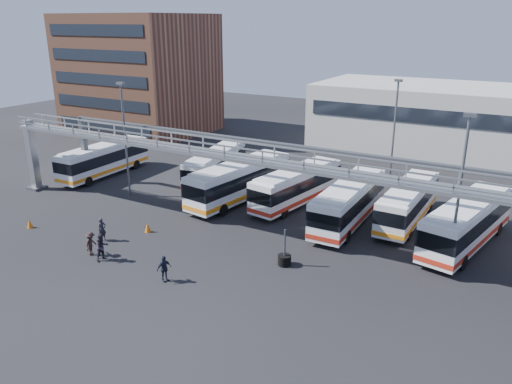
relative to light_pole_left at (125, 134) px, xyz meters
The scene contains 21 objects.
ground 18.78m from the light_pole_left, 26.57° to the right, with size 140.00×140.00×0.00m, color black.
gantry 16.14m from the light_pole_left, ahead, with size 51.40×5.15×7.10m.
apartment_building 28.52m from the light_pole_left, 129.29° to the left, with size 18.00×15.00×16.00m, color brown.
warehouse 41.07m from the light_pole_left, 46.97° to the left, with size 42.00×14.00×8.00m, color #9E9E99.
light_pole_left is the anchor object (origin of this frame).
light_pole_mid 28.02m from the light_pole_left, ahead, with size 0.70×0.35×10.21m.
light_pole_back 24.41m from the light_pole_left, 34.99° to the left, with size 0.70×0.35×10.21m.
bus_0 8.29m from the light_pole_left, 152.94° to the left, with size 2.72×10.75×3.25m.
bus_2 9.51m from the light_pole_left, 58.42° to the left, with size 4.12×10.53×3.12m.
bus_3 10.90m from the light_pole_left, 21.50° to the left, with size 4.24×11.81×3.51m.
bus_4 15.77m from the light_pole_left, 20.89° to the left, with size 4.13×10.85×3.22m.
bus_5 20.35m from the light_pole_left, 10.08° to the left, with size 2.69×11.08×3.36m.
bus_6 24.69m from the light_pole_left, 14.49° to the left, with size 2.58×10.32×3.12m.
bus_7 28.76m from the light_pole_left, ahead, with size 4.84×11.59×3.43m.
pedestrian_a 11.03m from the light_pole_left, 57.98° to the right, with size 0.63×0.41×1.72m, color #22212A.
pedestrian_b 13.96m from the light_pole_left, 54.42° to the right, with size 0.93×0.72×1.91m, color #28212E.
pedestrian_c 13.22m from the light_pole_left, 58.71° to the right, with size 1.09×0.62×1.68m, color black.
pedestrian_d 17.62m from the light_pole_left, 39.74° to the right, with size 0.99×0.41×1.69m, color #1B2131.
cone_left 11.00m from the light_pole_left, 98.45° to the right, with size 0.45×0.45×0.72m, color #D6620B.
cone_right 10.47m from the light_pole_left, 38.42° to the right, with size 0.47×0.47×0.75m, color #D6620B.
tire_stack 19.92m from the light_pole_left, 15.90° to the right, with size 0.88×0.88×2.52m.
Camera 1 is at (15.44, -23.68, 15.27)m, focal length 35.00 mm.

